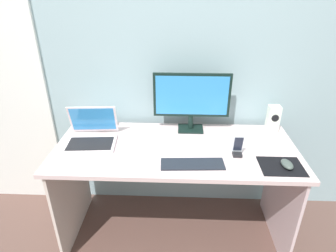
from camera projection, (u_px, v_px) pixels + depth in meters
The scene contains 11 objects.
ground_plane at pixel (174, 231), 2.19m from camera, with size 8.00×8.00×0.00m, color brown.
wall_back at pixel (177, 57), 1.99m from camera, with size 6.00×0.04×2.50m, color #92AEB5.
desk at pixel (175, 166), 1.92m from camera, with size 1.57×0.68×0.76m.
monitor at pixel (192, 99), 1.96m from camera, with size 0.53×0.14×0.42m.
speaker_right at pixel (273, 119), 2.00m from camera, with size 0.08×0.08×0.19m.
laptop at pixel (92, 135), 1.89m from camera, with size 0.35×0.32×0.23m.
fishbowl at pixel (104, 119), 2.06m from camera, with size 0.14×0.14×0.14m, color silver.
keyboard_external at pixel (192, 164), 1.66m from camera, with size 0.37×0.12×0.01m, color #1E222A.
mousepad at pixel (281, 166), 1.65m from camera, with size 0.25×0.20×0.00m, color black.
mouse at pixel (287, 164), 1.63m from camera, with size 0.06×0.10×0.04m, color #424C46.
phone_in_dock at pixel (238, 148), 1.73m from camera, with size 0.06×0.05×0.14m.
Camera 1 is at (0.02, -1.59, 1.72)m, focal length 30.24 mm.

